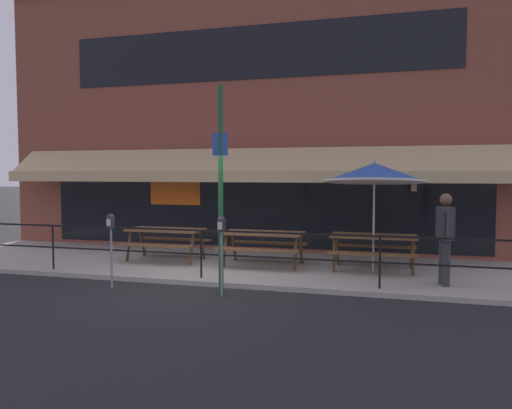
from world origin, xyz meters
TOP-DOWN VIEW (x-y plane):
  - ground_plane at (0.00, 0.00)m, footprint 120.00×120.00m
  - patio_deck at (0.00, 2.00)m, footprint 15.00×4.00m
  - restaurant_building at (0.00, 4.22)m, footprint 15.00×1.60m
  - patio_railing at (0.00, 0.30)m, footprint 13.84×0.04m
  - picnic_table_left at (-1.56, 1.92)m, footprint 1.80×1.42m
  - picnic_table_centre at (0.86, 1.90)m, footprint 1.80×1.42m
  - picnic_table_right at (3.27, 2.02)m, footprint 1.80×1.42m
  - patio_umbrella_right at (3.27, 1.90)m, footprint 2.14×2.14m
  - pedestrian_walking at (4.60, 0.91)m, footprint 0.31×0.61m
  - parking_meter_near at (-1.47, -0.58)m, footprint 0.15×0.16m
  - parking_meter_far at (0.74, -0.57)m, footprint 0.15×0.16m
  - street_sign_pole at (0.69, -0.45)m, footprint 0.28×0.09m

SIDE VIEW (x-z plane):
  - ground_plane at x=0.00m, z-range 0.00..0.00m
  - patio_deck at x=0.00m, z-range 0.00..0.10m
  - picnic_table_left at x=-1.56m, z-range 0.33..1.08m
  - picnic_table_centre at x=0.86m, z-range 0.33..1.08m
  - picnic_table_right at x=3.27m, z-range 0.33..1.08m
  - patio_railing at x=0.00m, z-range 0.32..1.28m
  - pedestrian_walking at x=4.60m, z-range 0.20..1.91m
  - parking_meter_near at x=-1.47m, z-range 0.44..1.86m
  - parking_meter_far at x=0.74m, z-range 0.44..1.86m
  - street_sign_pole at x=0.69m, z-range 0.06..3.80m
  - patio_umbrella_right at x=3.27m, z-range 0.99..3.37m
  - restaurant_building at x=0.00m, z-range -0.03..7.64m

